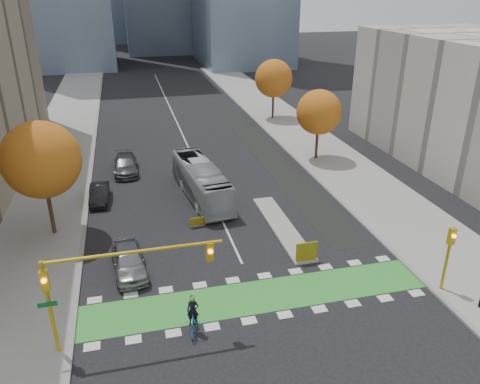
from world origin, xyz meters
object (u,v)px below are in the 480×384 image
tree_west (41,160)px  parked_car_b (99,194)px  traffic_signal_east (449,250)px  cyclist (193,320)px  traffic_signal_west (105,276)px  tree_east_far (274,79)px  bus (201,181)px  hazard_board (307,252)px  parked_car_c (126,165)px  tree_east_near (319,112)px  parked_car_a (129,260)px

tree_west → parked_car_b: 7.57m
traffic_signal_east → cyclist: bearing=180.0°
traffic_signal_west → cyclist: bearing=0.2°
tree_east_far → bus: 26.21m
hazard_board → parked_car_c: size_ratio=0.27×
cyclist → bus: bus is taller
parked_car_b → parked_car_c: bearing=71.7°
hazard_board → tree_east_near: tree_east_near is taller
cyclist → parked_car_c: size_ratio=0.41×
tree_east_far → parked_car_c: 24.82m
cyclist → parked_car_b: 18.10m
hazard_board → tree_west: 18.44m
tree_east_near → tree_east_far: (0.50, 16.00, 0.38)m
parked_car_b → parked_car_c: parked_car_c is taller
cyclist → traffic_signal_west: bearing=-166.6°
parked_car_a → parked_car_c: bearing=84.2°
tree_east_far → parked_car_c: bearing=-142.0°
tree_east_near → tree_west: bearing=-157.4°
hazard_board → tree_east_far: tree_east_far is taller
tree_east_far → cyclist: (-16.46, -38.50, -4.52)m
parked_car_b → traffic_signal_west: bearing=-84.6°
traffic_signal_east → parked_car_a: (-17.47, 6.35, -1.92)m
cyclist → bus: size_ratio=0.20×
tree_east_near → parked_car_c: bearing=177.0°
bus → hazard_board: bearing=-74.1°
tree_east_near → traffic_signal_east: 22.66m
tree_east_far → parked_car_b: tree_east_far is taller
cyclist → parked_car_c: (-2.79, 23.49, 0.05)m
tree_east_far → traffic_signal_east: size_ratio=1.87×
parked_car_a → parked_car_b: (-2.03, 11.04, -0.14)m
hazard_board → bus: size_ratio=0.13×
traffic_signal_west → parked_car_b: bearing=93.5°
bus → parked_car_a: bus is taller
traffic_signal_east → parked_car_b: traffic_signal_east is taller
tree_east_near → traffic_signal_east: bearing=-93.8°
tree_west → traffic_signal_west: tree_west is taller
tree_east_far → traffic_signal_west: bearing=-117.9°
tree_west → parked_car_c: (5.25, 10.99, -4.85)m
bus → tree_east_far: bearing=52.5°
parked_car_c → tree_west: bearing=-115.0°
tree_west → bus: size_ratio=0.78×
parked_car_a → tree_west: bearing=124.2°
bus → parked_car_a: bearing=-128.7°
cyclist → parked_car_b: bearing=119.4°
tree_west → tree_east_near: 26.01m
tree_east_far → traffic_signal_west: size_ratio=0.90×
traffic_signal_east → parked_car_b: 26.21m
tree_west → parked_car_b: tree_west is taller
traffic_signal_east → cyclist: traffic_signal_east is taller
parked_car_b → hazard_board: bearing=-42.4°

